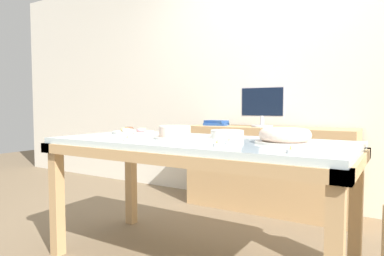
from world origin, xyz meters
TOP-DOWN VIEW (x-y plane):
  - wall_back at (0.00, 1.62)m, footprint 8.00×0.10m
  - dining_table at (0.00, 0.00)m, footprint 1.83×0.84m
  - sideboard at (0.00, 1.32)m, footprint 1.54×0.44m
  - computer_monitor at (-0.07, 1.31)m, footprint 0.42×0.20m
  - book_stack at (-0.55, 1.32)m, footprint 0.25×0.21m
  - cake_chocolate_round at (-0.15, -0.01)m, footprint 0.27×0.27m
  - cake_golden_bundt at (0.52, 0.06)m, footprint 0.32×0.32m
  - pastry_platter at (-0.67, 0.18)m, footprint 0.31×0.31m
  - plate_stack at (0.12, 0.19)m, footprint 0.21×0.21m
  - tealight_centre at (-0.44, -0.07)m, footprint 0.04×0.04m
  - tealight_left_edge at (0.27, -0.11)m, footprint 0.04×0.04m
  - tealight_right_edge at (-0.31, -0.27)m, footprint 0.04×0.04m
  - tealight_near_front at (0.66, -0.32)m, footprint 0.04×0.04m
  - tealight_near_cakes at (0.28, -0.26)m, footprint 0.04×0.04m

SIDE VIEW (x-z plane):
  - sideboard at x=0.00m, z-range 0.00..0.79m
  - dining_table at x=0.00m, z-range 0.30..1.08m
  - tealight_centre at x=-0.44m, z-range 0.77..0.81m
  - tealight_left_edge at x=0.27m, z-range 0.77..0.81m
  - tealight_right_edge at x=-0.31m, z-range 0.77..0.81m
  - tealight_near_front at x=0.66m, z-range 0.77..0.81m
  - tealight_near_cakes at x=0.28m, z-range 0.77..0.81m
  - pastry_platter at x=-0.67m, z-range 0.77..0.81m
  - plate_stack at x=0.12m, z-range 0.78..0.83m
  - book_stack at x=-0.55m, z-range 0.78..0.84m
  - cake_chocolate_round at x=-0.15m, z-range 0.77..0.85m
  - cake_golden_bundt at x=0.52m, z-range 0.78..0.86m
  - computer_monitor at x=-0.07m, z-range 0.79..1.16m
  - wall_back at x=0.00m, z-range 0.00..2.60m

